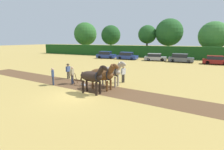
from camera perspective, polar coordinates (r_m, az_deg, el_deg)
ground_plane at (r=13.47m, az=-11.50°, el=-6.71°), size 240.00×240.00×0.00m
plowed_furrow_strip at (r=17.52m, az=-14.13°, el=-2.57°), size 26.80×5.64×0.01m
hedgerow at (r=42.05m, az=15.18°, el=7.26°), size 69.22×1.86×2.71m
tree_far_left at (r=57.51m, az=-8.69°, el=13.10°), size 7.15×7.15×9.50m
tree_left at (r=52.68m, az=-0.36°, el=12.89°), size 5.68×5.68×8.31m
tree_center_left at (r=47.08m, az=11.46°, el=12.84°), size 4.70×4.70×7.83m
tree_center at (r=46.30m, az=18.13°, el=13.09°), size 6.62×6.62×9.23m
tree_center_right at (r=46.68m, az=30.16°, el=11.03°), size 6.39×6.39×8.23m
draft_horse_lead_left at (r=13.50m, az=-6.45°, el=-0.54°), size 2.73×1.07×2.40m
draft_horse_lead_right at (r=14.59m, az=-3.10°, el=0.20°), size 2.96×1.26×2.36m
draft_horse_trail_left at (r=15.70m, az=-0.20°, el=1.13°), size 2.76×1.12×2.40m
plow at (r=16.36m, az=-10.35°, el=-2.28°), size 1.52×0.50×1.13m
farmer_at_plow at (r=16.97m, az=-12.88°, el=0.37°), size 0.32×0.65×1.67m
farmer_beside_team at (r=17.05m, az=3.68°, el=0.77°), size 0.42×0.63×1.69m
farmer_onlooker_left at (r=17.02m, az=-18.77°, el=-0.06°), size 0.46×0.52×1.61m
farmer_onlooker_right at (r=19.31m, az=-14.12°, el=1.56°), size 0.41×0.64×1.63m
parked_car_far_left at (r=39.63m, az=-2.00°, el=6.55°), size 4.42×2.24×1.58m
parked_car_left at (r=37.70m, az=4.92°, el=6.24°), size 4.42×2.01×1.55m
parked_car_center_left at (r=36.03m, az=13.89°, el=5.65°), size 4.48×2.41×1.45m
parked_car_center at (r=35.14m, az=21.50°, el=5.14°), size 4.45×1.84×1.60m
parked_car_center_right at (r=34.66m, az=30.71°, el=4.17°), size 4.09×1.82×1.48m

